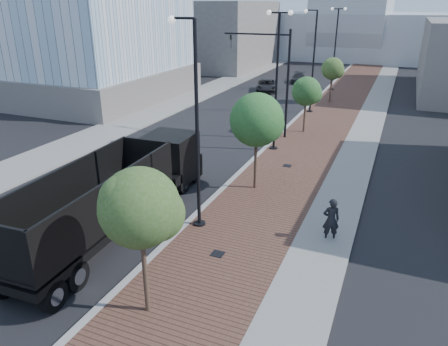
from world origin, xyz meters
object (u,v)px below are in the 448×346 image
at_px(pedestrian, 331,220).
at_px(dump_truck, 139,184).
at_px(white_sedan, 126,193).
at_px(dark_car_mid, 267,86).

bearing_deg(pedestrian, dump_truck, -17.36).
bearing_deg(white_sedan, pedestrian, 14.40).
distance_m(white_sedan, dark_car_mid, 32.45).
distance_m(dump_truck, pedestrian, 9.22).
bearing_deg(white_sedan, dark_car_mid, 104.66).
height_order(white_sedan, dark_car_mid, white_sedan).
bearing_deg(pedestrian, white_sedan, -17.40).
height_order(dump_truck, pedestrian, dump_truck).
relative_size(white_sedan, pedestrian, 2.60).
bearing_deg(dump_truck, pedestrian, 2.03).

